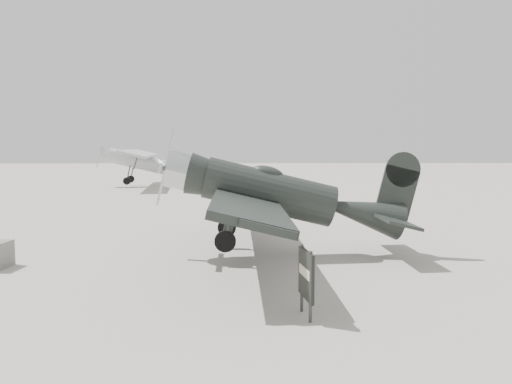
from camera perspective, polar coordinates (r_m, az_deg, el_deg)
ground at (r=16.14m, az=-0.66°, el=-6.47°), size 160.00×160.00×0.00m
lowwing_monoplane at (r=14.83m, az=2.87°, el=-0.42°), size 7.62×10.55×3.43m
highwing_monoplane at (r=41.58m, az=-12.26°, el=3.55°), size 8.50×11.97×3.39m
sign_board at (r=9.73m, az=5.75°, el=-9.50°), size 0.19×0.93×1.35m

